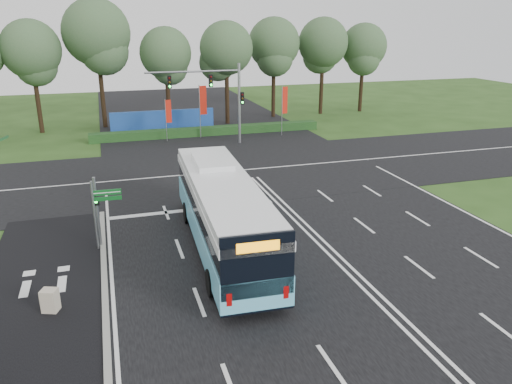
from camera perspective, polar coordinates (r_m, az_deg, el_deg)
ground at (r=26.00m, az=5.83°, el=-4.72°), size 120.00×120.00×0.00m
road_main at (r=25.99m, az=5.83°, el=-4.68°), size 20.00×120.00×0.04m
road_cross at (r=36.66m, az=-1.39°, el=2.51°), size 120.00×14.00×0.05m
bike_path at (r=21.74m, az=-23.32°, el=-11.22°), size 5.00×18.00×0.06m
kerb_strip at (r=21.52m, az=-16.90°, el=-10.64°), size 0.25×18.00×0.12m
city_bus at (r=23.49m, az=-3.82°, el=-2.28°), size 3.35×13.28×3.78m
pedestrian_signal at (r=24.79m, az=-17.71°, el=-1.95°), size 0.29×0.42×3.53m
street_sign at (r=24.41m, az=-17.31°, el=-1.52°), size 1.35×0.13×3.46m
utility_cabinet at (r=20.59m, az=-22.47°, el=-11.44°), size 0.70×0.65×0.95m
banner_flag_left at (r=45.98m, az=-10.03°, el=8.81°), size 0.57×0.12×3.84m
banner_flag_mid at (r=46.92m, az=-6.17°, el=10.01°), size 0.72×0.18×4.92m
banner_flag_right at (r=47.74m, az=3.23°, el=10.08°), size 0.65×0.30×4.71m
traffic_light_gantry at (r=43.84m, az=-4.24°, el=11.38°), size 8.41×0.28×7.00m
hedge at (r=48.37m, az=-5.44°, el=6.94°), size 22.00×1.20×0.80m
blue_hoarding at (r=50.05m, az=-10.59°, el=7.92°), size 10.00×0.30×2.20m
eucalyptus_row at (r=53.76m, az=-8.13°, el=16.33°), size 46.15×8.31×12.62m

